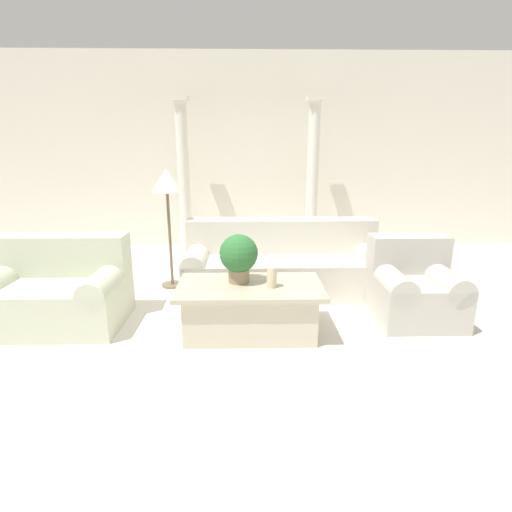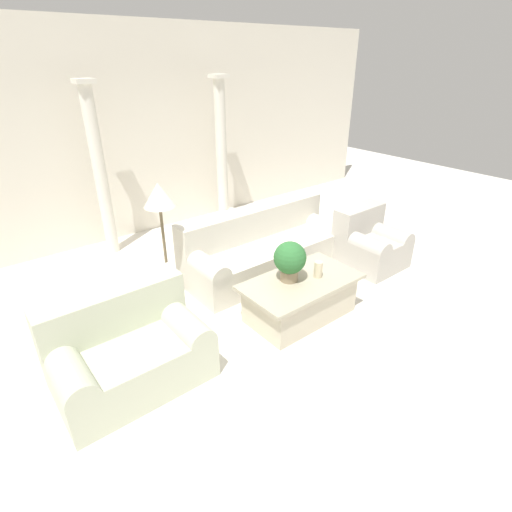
{
  "view_description": "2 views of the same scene",
  "coord_description": "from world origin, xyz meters",
  "px_view_note": "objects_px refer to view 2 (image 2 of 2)",
  "views": [
    {
      "loc": [
        0.04,
        -3.89,
        1.72
      ],
      "look_at": [
        0.13,
        -0.05,
        0.66
      ],
      "focal_mm": 28.0,
      "sensor_mm": 36.0,
      "label": 1
    },
    {
      "loc": [
        -2.73,
        -3.08,
        2.72
      ],
      "look_at": [
        -0.16,
        0.12,
        0.64
      ],
      "focal_mm": 28.0,
      "sensor_mm": 36.0,
      "label": 2
    }
  ],
  "objects_px": {
    "loveseat": "(127,348)",
    "potted_plant": "(290,259)",
    "sofa_long": "(264,247)",
    "armchair": "(369,242)",
    "floor_lamp": "(160,204)",
    "coffee_table": "(300,298)"
  },
  "relations": [
    {
      "from": "potted_plant",
      "to": "sofa_long",
      "type": "bearing_deg",
      "value": 64.42
    },
    {
      "from": "armchair",
      "to": "potted_plant",
      "type": "bearing_deg",
      "value": -172.53
    },
    {
      "from": "coffee_table",
      "to": "sofa_long",
      "type": "bearing_deg",
      "value": 70.62
    },
    {
      "from": "floor_lamp",
      "to": "loveseat",
      "type": "bearing_deg",
      "value": -132.19
    },
    {
      "from": "coffee_table",
      "to": "potted_plant",
      "type": "bearing_deg",
      "value": 138.82
    },
    {
      "from": "loveseat",
      "to": "potted_plant",
      "type": "relative_size",
      "value": 2.89
    },
    {
      "from": "sofa_long",
      "to": "floor_lamp",
      "type": "height_order",
      "value": "floor_lamp"
    },
    {
      "from": "loveseat",
      "to": "floor_lamp",
      "type": "distance_m",
      "value": 1.67
    },
    {
      "from": "coffee_table",
      "to": "potted_plant",
      "type": "relative_size",
      "value": 2.94
    },
    {
      "from": "loveseat",
      "to": "floor_lamp",
      "type": "xyz_separation_m",
      "value": [
        0.95,
        1.05,
        0.88
      ]
    },
    {
      "from": "potted_plant",
      "to": "floor_lamp",
      "type": "xyz_separation_m",
      "value": [
        -0.87,
        1.24,
        0.49
      ]
    },
    {
      "from": "loveseat",
      "to": "armchair",
      "type": "distance_m",
      "value": 3.6
    },
    {
      "from": "loveseat",
      "to": "potted_plant",
      "type": "distance_m",
      "value": 1.87
    },
    {
      "from": "sofa_long",
      "to": "loveseat",
      "type": "distance_m",
      "value": 2.48
    },
    {
      "from": "potted_plant",
      "to": "floor_lamp",
      "type": "bearing_deg",
      "value": 125.26
    },
    {
      "from": "floor_lamp",
      "to": "potted_plant",
      "type": "bearing_deg",
      "value": -54.74
    },
    {
      "from": "floor_lamp",
      "to": "sofa_long",
      "type": "bearing_deg",
      "value": -7.68
    },
    {
      "from": "loveseat",
      "to": "armchair",
      "type": "bearing_deg",
      "value": 0.74
    },
    {
      "from": "potted_plant",
      "to": "armchair",
      "type": "height_order",
      "value": "potted_plant"
    },
    {
      "from": "potted_plant",
      "to": "armchair",
      "type": "relative_size",
      "value": 0.55
    },
    {
      "from": "coffee_table",
      "to": "armchair",
      "type": "height_order",
      "value": "armchair"
    },
    {
      "from": "coffee_table",
      "to": "potted_plant",
      "type": "distance_m",
      "value": 0.51
    }
  ]
}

